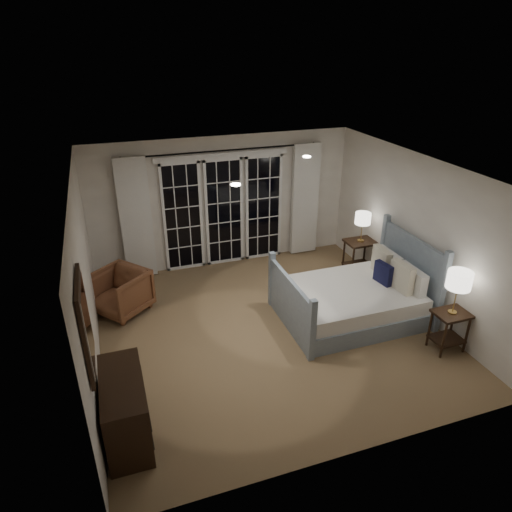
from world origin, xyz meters
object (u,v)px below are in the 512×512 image
object	(u,v)px
nightstand_left	(449,325)
nightstand_right	(359,252)
lamp_right	(363,219)
bed	(354,299)
lamp_left	(459,280)
armchair	(120,292)
dresser	(125,409)

from	to	relation	value
nightstand_left	nightstand_right	xyz separation A→B (m)	(-0.03, 2.43, 0.06)
nightstand_left	lamp_right	distance (m)	2.54
bed	nightstand_right	distance (m)	1.49
lamp_left	armchair	distance (m)	5.10
lamp_right	dresser	bearing A→B (deg)	-150.01
dresser	armchair	bearing A→B (deg)	87.24
bed	lamp_right	distance (m)	1.69
bed	lamp_right	bearing A→B (deg)	56.97
nightstand_left	armchair	world-z (taller)	armchair
lamp_left	armchair	world-z (taller)	lamp_left
bed	armchair	size ratio (longest dim) A/B	2.70
bed	lamp_right	size ratio (longest dim) A/B	3.92
nightstand_left	armchair	bearing A→B (deg)	149.60
dresser	lamp_left	bearing A→B (deg)	1.78
nightstand_left	lamp_right	world-z (taller)	lamp_right
lamp_right	armchair	bearing A→B (deg)	178.39
lamp_right	dresser	size ratio (longest dim) A/B	0.50
bed	armchair	world-z (taller)	bed
bed	nightstand_right	xyz separation A→B (m)	(0.81, 1.24, 0.14)
nightstand_right	lamp_right	size ratio (longest dim) A/B	1.26
nightstand_right	dresser	distance (m)	5.15
nightstand_left	lamp_left	size ratio (longest dim) A/B	0.95
nightstand_left	lamp_right	bearing A→B (deg)	90.63
nightstand_left	dresser	distance (m)	4.48
bed	lamp_right	xyz separation A→B (m)	(0.81, 1.24, 0.81)
lamp_left	dresser	world-z (taller)	lamp_left
nightstand_left	dresser	bearing A→B (deg)	-178.22
nightstand_left	dresser	world-z (taller)	dresser
armchair	dresser	size ratio (longest dim) A/B	0.73
nightstand_right	dresser	size ratio (longest dim) A/B	0.63
bed	nightstand_left	size ratio (longest dim) A/B	3.51
nightstand_left	armchair	size ratio (longest dim) A/B	0.77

